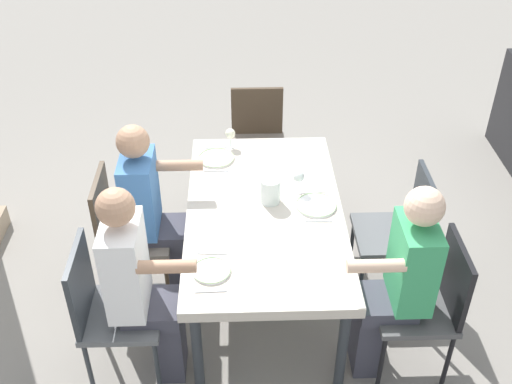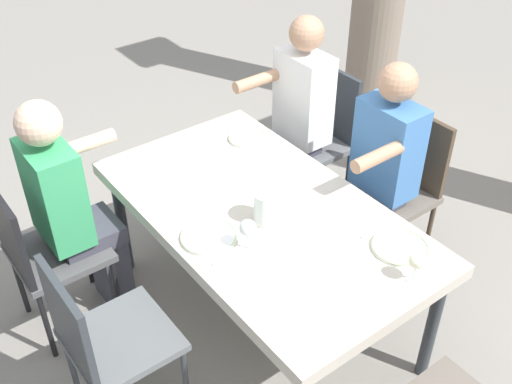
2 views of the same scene
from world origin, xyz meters
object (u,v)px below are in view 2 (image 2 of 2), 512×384
at_px(diner_guest_third, 377,172).
at_px(diner_woman_green, 294,118).
at_px(plate_1, 209,237).
at_px(plate_2, 400,247).
at_px(dining_table, 263,219).
at_px(wine_glass_2, 417,261).
at_px(chair_west_north, 318,132).
at_px(chair_west_south, 41,249).
at_px(wine_glass_1, 248,229).
at_px(diner_man_white, 72,207).
at_px(chair_mid_south, 102,337).
at_px(plate_0, 247,138).
at_px(water_pitcher, 267,209).
at_px(chair_mid_north, 398,182).

bearing_deg(diner_guest_third, diner_woman_green, -179.72).
bearing_deg(plate_1, plate_2, 48.33).
xyz_separation_m(dining_table, wine_glass_2, (0.75, 0.21, 0.17)).
xyz_separation_m(plate_2, wine_glass_2, (0.17, -0.10, 0.09)).
distance_m(dining_table, chair_west_north, 1.10).
distance_m(dining_table, chair_west_south, 1.10).
distance_m(chair_west_north, diner_woman_green, 0.26).
bearing_deg(wine_glass_1, diner_woman_green, 130.45).
bearing_deg(diner_man_white, chair_west_south, -89.13).
bearing_deg(chair_west_north, plate_1, -63.00).
xyz_separation_m(dining_table, chair_mid_south, (0.07, -0.91, -0.15)).
xyz_separation_m(dining_table, chair_west_south, (-0.61, -0.90, -0.14)).
bearing_deg(chair_west_north, diner_woman_green, -90.82).
distance_m(plate_0, plate_1, 0.86).
distance_m(chair_west_north, chair_mid_south, 1.93).
xyz_separation_m(chair_west_south, wine_glass_2, (1.36, 1.12, 0.30)).
bearing_deg(chair_mid_south, chair_west_south, 179.95).
bearing_deg(chair_west_south, plate_0, 87.54).
xyz_separation_m(plate_2, water_pitcher, (-0.50, -0.35, 0.07)).
distance_m(diner_man_white, plate_2, 1.57).
distance_m(plate_1, wine_glass_2, 0.91).
xyz_separation_m(chair_west_north, chair_mid_north, (0.67, -0.00, 0.00)).
relative_size(dining_table, plate_1, 6.70).
bearing_deg(wine_glass_2, water_pitcher, -159.42).
height_order(plate_0, water_pitcher, water_pitcher).
relative_size(chair_mid_south, wine_glass_2, 6.26).
relative_size(chair_mid_south, plate_2, 3.60).
relative_size(chair_mid_south, plate_1, 3.52).
relative_size(diner_woman_green, wine_glass_2, 9.22).
distance_m(diner_guest_third, plate_0, 0.74).
xyz_separation_m(chair_west_south, plate_0, (0.05, 1.22, 0.21)).
bearing_deg(plate_1, chair_west_north, 117.00).
height_order(chair_west_south, plate_2, chair_west_south).
relative_size(diner_woman_green, diner_man_white, 1.02).
xyz_separation_m(chair_west_south, diner_man_white, (-0.00, 0.19, 0.17)).
distance_m(chair_west_north, plate_1, 1.39).
distance_m(chair_mid_south, diner_woman_green, 1.76).
height_order(dining_table, water_pitcher, water_pitcher).
xyz_separation_m(dining_table, wine_glass_1, (0.18, -0.22, 0.18)).
bearing_deg(chair_mid_north, chair_west_north, 179.90).
distance_m(plate_0, plate_2, 1.14).
relative_size(chair_mid_north, plate_2, 3.72).
distance_m(diner_woman_green, wine_glass_2, 1.45).
bearing_deg(plate_2, diner_man_white, -139.46).
distance_m(dining_table, diner_man_white, 0.94).
height_order(dining_table, diner_man_white, diner_man_white).
xyz_separation_m(wine_glass_2, water_pitcher, (-0.67, -0.25, -0.03)).
bearing_deg(diner_guest_third, chair_mid_north, 90.86).
bearing_deg(diner_woman_green, plate_2, -18.16).
distance_m(chair_west_south, water_pitcher, 1.14).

